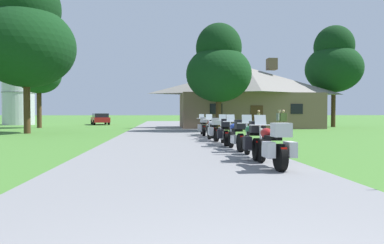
# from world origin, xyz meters

# --- Properties ---
(ground_plane) EXTENTS (500.00, 500.00, 0.00)m
(ground_plane) POSITION_xyz_m (0.00, 20.00, 0.00)
(ground_plane) COLOR #42752D
(asphalt_driveway) EXTENTS (6.40, 80.00, 0.06)m
(asphalt_driveway) POSITION_xyz_m (0.00, 18.00, 0.03)
(asphalt_driveway) COLOR slate
(asphalt_driveway) RESTS_ON ground
(motorcycle_red_nearest_to_camera) EXTENTS (0.73, 2.08, 1.30)m
(motorcycle_red_nearest_to_camera) POSITION_xyz_m (2.16, 6.57, 0.61)
(motorcycle_red_nearest_to_camera) COLOR black
(motorcycle_red_nearest_to_camera) RESTS_ON asphalt_driveway
(motorcycle_green_second_in_row) EXTENTS (0.78, 2.08, 1.30)m
(motorcycle_green_second_in_row) POSITION_xyz_m (2.15, 8.34, 0.61)
(motorcycle_green_second_in_row) COLOR black
(motorcycle_green_second_in_row) RESTS_ON asphalt_driveway
(motorcycle_blue_third_in_row) EXTENTS (0.66, 2.08, 1.30)m
(motorcycle_blue_third_in_row) POSITION_xyz_m (2.16, 10.63, 0.62)
(motorcycle_blue_third_in_row) COLOR black
(motorcycle_blue_third_in_row) RESTS_ON asphalt_driveway
(motorcycle_white_fourth_in_row) EXTENTS (0.81, 2.08, 1.30)m
(motorcycle_white_fourth_in_row) POSITION_xyz_m (2.10, 12.60, 0.61)
(motorcycle_white_fourth_in_row) COLOR black
(motorcycle_white_fourth_in_row) RESTS_ON asphalt_driveway
(motorcycle_silver_fifth_in_row) EXTENTS (0.82, 2.08, 1.30)m
(motorcycle_silver_fifth_in_row) POSITION_xyz_m (1.96, 14.82, 0.61)
(motorcycle_silver_fifth_in_row) COLOR black
(motorcycle_silver_fifth_in_row) RESTS_ON asphalt_driveway
(motorcycle_red_sixth_in_row) EXTENTS (0.66, 2.08, 1.30)m
(motorcycle_red_sixth_in_row) POSITION_xyz_m (2.17, 17.08, 0.62)
(motorcycle_red_sixth_in_row) COLOR black
(motorcycle_red_sixth_in_row) RESTS_ON asphalt_driveway
(motorcycle_silver_farthest_in_row) EXTENTS (0.73, 2.08, 1.30)m
(motorcycle_silver_farthest_in_row) POSITION_xyz_m (1.93, 18.92, 0.61)
(motorcycle_silver_farthest_in_row) COLOR black
(motorcycle_silver_farthest_in_row) RESTS_ON asphalt_driveway
(stone_lodge) EXTENTS (13.73, 6.38, 6.74)m
(stone_lodge) POSITION_xyz_m (7.74, 30.58, 3.01)
(stone_lodge) COLOR brown
(stone_lodge) RESTS_ON ground
(bystander_gray_shirt_near_lodge) EXTENTS (0.50, 0.36, 1.69)m
(bystander_gray_shirt_near_lodge) POSITION_xyz_m (8.59, 24.29, 0.95)
(bystander_gray_shirt_near_lodge) COLOR #75664C
(bystander_gray_shirt_near_lodge) RESTS_ON ground
(bystander_tan_shirt_beside_signpost) EXTENTS (0.28, 0.54, 1.67)m
(bystander_tan_shirt_beside_signpost) POSITION_xyz_m (7.03, 24.56, 0.93)
(bystander_tan_shirt_beside_signpost) COLOR navy
(bystander_tan_shirt_beside_signpost) RESTS_ON ground
(bystander_olive_shirt_by_tree) EXTENTS (0.53, 0.32, 1.67)m
(bystander_olive_shirt_by_tree) POSITION_xyz_m (8.17, 22.22, 0.93)
(bystander_olive_shirt_by_tree) COLOR #75664C
(bystander_olive_shirt_by_tree) RESTS_ON ground
(tree_left_far) EXTENTS (4.16, 4.16, 8.33)m
(tree_left_far) POSITION_xyz_m (-12.42, 32.27, 5.57)
(tree_left_far) COLOR #422D19
(tree_left_far) RESTS_ON ground
(tree_by_lodge_front) EXTENTS (5.10, 5.10, 8.42)m
(tree_by_lodge_front) POSITION_xyz_m (3.85, 24.63, 5.07)
(tree_by_lodge_front) COLOR #422D19
(tree_by_lodge_front) RESTS_ON ground
(tree_left_near) EXTENTS (6.66, 6.66, 11.22)m
(tree_left_near) POSITION_xyz_m (-9.95, 22.91, 6.85)
(tree_left_near) COLOR #422D19
(tree_left_near) RESTS_ON ground
(tree_right_of_lodge) EXTENTS (5.70, 5.70, 10.41)m
(tree_right_of_lodge) POSITION_xyz_m (17.04, 31.90, 6.67)
(tree_right_of_lodge) COLOR #422D19
(tree_right_of_lodge) RESTS_ON ground
(metal_silo_distant) EXTENTS (3.75, 3.75, 8.83)m
(metal_silo_distant) POSITION_xyz_m (-18.17, 41.66, 4.42)
(metal_silo_distant) COLOR #B2B7BC
(metal_silo_distant) RESTS_ON ground
(parked_red_suv_far_left) EXTENTS (3.11, 4.94, 1.40)m
(parked_red_suv_far_left) POSITION_xyz_m (-8.25, 41.14, 0.78)
(parked_red_suv_far_left) COLOR maroon
(parked_red_suv_far_left) RESTS_ON ground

